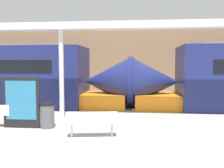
{
  "coord_description": "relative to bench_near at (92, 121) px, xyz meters",
  "views": [
    {
      "loc": [
        1.48,
        -6.51,
        2.18
      ],
      "look_at": [
        0.45,
        3.43,
        1.4
      ],
      "focal_mm": 40.0,
      "sensor_mm": 36.0,
      "label": 1
    }
  ],
  "objects": [
    {
      "name": "ground_plane",
      "position": [
        -0.12,
        -0.72,
        -0.49
      ],
      "size": [
        60.0,
        60.0,
        0.0
      ],
      "primitive_type": "plane",
      "color": "#A8A093"
    },
    {
      "name": "poster_board",
      "position": [
        -2.61,
        0.86,
        0.39
      ],
      "size": [
        1.27,
        0.07,
        1.75
      ],
      "color": "black",
      "rests_on": "ground_plane"
    },
    {
      "name": "trash_bin",
      "position": [
        -1.73,
        0.96,
        -0.06
      ],
      "size": [
        0.51,
        0.51,
        0.85
      ],
      "color": "#4C4F54",
      "rests_on": "ground_plane"
    },
    {
      "name": "canopy_beam",
      "position": [
        -1.78,
        2.8,
        3.24
      ],
      "size": [
        28.0,
        0.6,
        0.28
      ],
      "primitive_type": "cube",
      "color": "silver",
      "rests_on": "support_column_near"
    },
    {
      "name": "support_column_near",
      "position": [
        -1.78,
        2.8,
        1.3
      ],
      "size": [
        0.2,
        0.2,
        3.59
      ],
      "primitive_type": "cylinder",
      "color": "silver",
      "rests_on": "ground_plane"
    },
    {
      "name": "bench_far",
      "position": [
        -3.15,
        0.94,
        -0.0
      ],
      "size": [
        1.53,
        0.8,
        0.8
      ],
      "rotation": [
        0.0,
        0.0,
        0.26
      ],
      "color": "silver",
      "rests_on": "ground_plane"
    },
    {
      "name": "bench_near",
      "position": [
        0.0,
        0.0,
        0.0
      ],
      "size": [
        1.57,
        0.69,
        0.8
      ],
      "rotation": [
        0.0,
        0.0,
        0.17
      ],
      "color": "silver",
      "rests_on": "ground_plane"
    },
    {
      "name": "station_wall",
      "position": [
        -0.12,
        10.57,
        2.01
      ],
      "size": [
        56.0,
        0.2,
        5.0
      ],
      "primitive_type": "cube",
      "color": "#937051",
      "rests_on": "ground_plane"
    }
  ]
}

